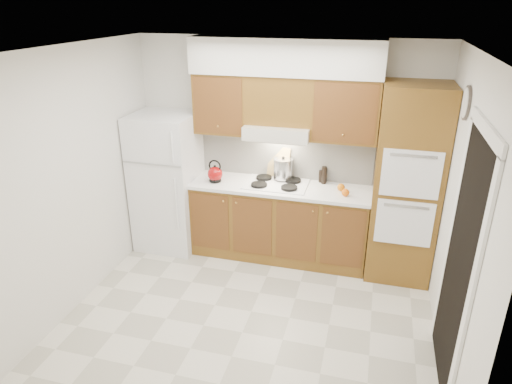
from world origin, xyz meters
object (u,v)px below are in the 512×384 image
at_px(fridge, 168,182).
at_px(oven_cabinet, 406,185).
at_px(stock_pot, 283,169).
at_px(kettle, 215,174).

bearing_deg(fridge, oven_cabinet, 0.70).
height_order(fridge, stock_pot, fridge).
xyz_separation_m(fridge, kettle, (0.65, -0.03, 0.18)).
bearing_deg(fridge, kettle, -2.77).
bearing_deg(oven_cabinet, kettle, -178.27).
bearing_deg(kettle, oven_cabinet, 4.12).
xyz_separation_m(oven_cabinet, kettle, (-2.20, -0.07, -0.06)).
distance_m(oven_cabinet, kettle, 2.20).
relative_size(fridge, oven_cabinet, 0.78).
bearing_deg(kettle, stock_pot, 20.83).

